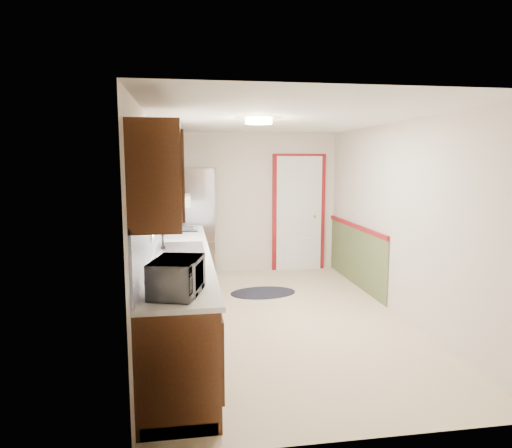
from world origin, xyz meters
name	(u,v)px	position (x,y,z in m)	size (l,w,h in m)	color
room_shell	(281,222)	(0.00, 0.00, 1.20)	(3.20, 5.20, 2.52)	beige
kitchen_run	(176,263)	(-1.24, -0.29, 0.81)	(0.63, 4.00, 2.20)	#371B0C
back_wall_trim	(310,221)	(0.99, 2.21, 0.89)	(1.12, 2.30, 2.08)	maroon
ceiling_fixture	(259,121)	(-0.30, -0.20, 2.36)	(0.30, 0.30, 0.06)	#FFD88C
microwave	(177,273)	(-1.20, -1.95, 1.10)	(0.49, 0.27, 0.33)	white
refrigerator	(192,224)	(-1.02, 2.05, 0.90)	(0.83, 0.80, 1.81)	#B7B7BC
rug	(263,293)	(-0.02, 1.09, 0.01)	(0.96, 0.62, 0.01)	black
cooktop	(181,229)	(-1.19, 1.31, 0.95)	(0.47, 0.56, 0.02)	black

